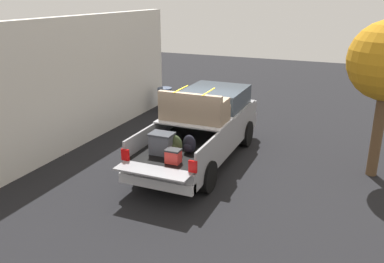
# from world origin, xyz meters

# --- Properties ---
(ground_plane) EXTENTS (40.00, 40.00, 0.00)m
(ground_plane) POSITION_xyz_m (0.00, 0.00, 0.00)
(ground_plane) COLOR black
(pickup_truck) EXTENTS (6.05, 2.06, 2.23)m
(pickup_truck) POSITION_xyz_m (0.38, 0.00, 0.97)
(pickup_truck) COLOR gray
(pickup_truck) RESTS_ON ground_plane
(building_facade) EXTENTS (10.63, 0.36, 4.05)m
(building_facade) POSITION_xyz_m (0.12, 4.20, 2.03)
(building_facade) COLOR silver
(building_facade) RESTS_ON ground_plane
(trash_can) EXTENTS (0.60, 0.60, 0.98)m
(trash_can) POSITION_xyz_m (4.37, 3.35, 0.50)
(trash_can) COLOR #3F4C66
(trash_can) RESTS_ON ground_plane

